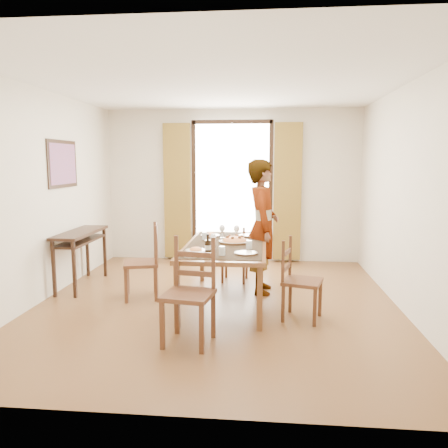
# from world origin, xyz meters

# --- Properties ---
(ground) EXTENTS (5.00, 5.00, 0.00)m
(ground) POSITION_xyz_m (0.00, 0.00, 0.00)
(ground) COLOR #513A19
(ground) RESTS_ON ground
(room_shell) EXTENTS (4.60, 5.10, 2.74)m
(room_shell) POSITION_xyz_m (-0.00, 0.13, 1.54)
(room_shell) COLOR beige
(room_shell) RESTS_ON ground
(console_table) EXTENTS (0.38, 1.20, 0.80)m
(console_table) POSITION_xyz_m (-2.03, 0.60, 0.68)
(console_table) COLOR black
(console_table) RESTS_ON ground
(dining_table) EXTENTS (1.01, 1.99, 0.76)m
(dining_table) POSITION_xyz_m (0.11, 0.08, 0.70)
(dining_table) COLOR brown
(dining_table) RESTS_ON ground
(chair_west) EXTENTS (0.54, 0.54, 0.98)m
(chair_west) POSITION_xyz_m (-0.98, 0.14, 0.46)
(chair_west) COLOR #5A2E1E
(chair_west) RESTS_ON ground
(chair_north) EXTENTS (0.40, 0.40, 0.84)m
(chair_north) POSITION_xyz_m (0.15, 1.05, 0.39)
(chair_north) COLOR #5A2E1E
(chair_north) RESTS_ON ground
(chair_south) EXTENTS (0.53, 0.53, 1.04)m
(chair_south) POSITION_xyz_m (-0.14, -1.21, 0.48)
(chair_south) COLOR #5A2E1E
(chair_south) RESTS_ON ground
(chair_east) EXTENTS (0.51, 0.51, 0.93)m
(chair_east) POSITION_xyz_m (0.99, -0.45, 0.43)
(chair_east) COLOR #5A2E1E
(chair_east) RESTS_ON ground
(man) EXTENTS (0.68, 0.46, 1.81)m
(man) POSITION_xyz_m (0.56, 0.56, 0.91)
(man) COLOR #94979C
(man) RESTS_ON ground
(plate_sw) EXTENTS (0.27, 0.27, 0.05)m
(plate_sw) POSITION_xyz_m (-0.20, -0.43, 0.78)
(plate_sw) COLOR silver
(plate_sw) RESTS_ON dining_table
(plate_se) EXTENTS (0.27, 0.27, 0.05)m
(plate_se) POSITION_xyz_m (0.39, -0.50, 0.78)
(plate_se) COLOR silver
(plate_se) RESTS_ON dining_table
(plate_nw) EXTENTS (0.27, 0.27, 0.05)m
(plate_nw) POSITION_xyz_m (-0.16, 0.61, 0.78)
(plate_nw) COLOR silver
(plate_nw) RESTS_ON dining_table
(plate_ne) EXTENTS (0.27, 0.27, 0.05)m
(plate_ne) POSITION_xyz_m (0.36, 0.67, 0.78)
(plate_ne) COLOR silver
(plate_ne) RESTS_ON dining_table
(pasta_platter) EXTENTS (0.40, 0.40, 0.10)m
(pasta_platter) POSITION_xyz_m (0.21, 0.16, 0.81)
(pasta_platter) COLOR #B31A17
(pasta_platter) RESTS_ON dining_table
(caprese_plate) EXTENTS (0.20, 0.20, 0.04)m
(caprese_plate) POSITION_xyz_m (-0.20, -0.68, 0.78)
(caprese_plate) COLOR silver
(caprese_plate) RESTS_ON dining_table
(wine_glass_a) EXTENTS (0.08, 0.08, 0.18)m
(wine_glass_a) POSITION_xyz_m (-0.02, -0.24, 0.85)
(wine_glass_a) COLOR white
(wine_glass_a) RESTS_ON dining_table
(wine_glass_b) EXTENTS (0.08, 0.08, 0.18)m
(wine_glass_b) POSITION_xyz_m (0.22, 0.46, 0.85)
(wine_glass_b) COLOR white
(wine_glass_b) RESTS_ON dining_table
(wine_glass_c) EXTENTS (0.08, 0.08, 0.18)m
(wine_glass_c) POSITION_xyz_m (0.02, 0.48, 0.85)
(wine_glass_c) COLOR white
(wine_glass_c) RESTS_ON dining_table
(tumbler_a) EXTENTS (0.07, 0.07, 0.10)m
(tumbler_a) POSITION_xyz_m (0.41, -0.21, 0.81)
(tumbler_a) COLOR silver
(tumbler_a) RESTS_ON dining_table
(tumbler_b) EXTENTS (0.07, 0.07, 0.10)m
(tumbler_b) POSITION_xyz_m (-0.21, 0.35, 0.81)
(tumbler_b) COLOR silver
(tumbler_b) RESTS_ON dining_table
(tumbler_c) EXTENTS (0.07, 0.07, 0.10)m
(tumbler_c) POSITION_xyz_m (0.13, -0.60, 0.81)
(tumbler_c) COLOR silver
(tumbler_c) RESTS_ON dining_table
(wine_bottle) EXTENTS (0.07, 0.07, 0.25)m
(wine_bottle) POSITION_xyz_m (-0.02, -0.67, 0.88)
(wine_bottle) COLOR black
(wine_bottle) RESTS_ON dining_table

